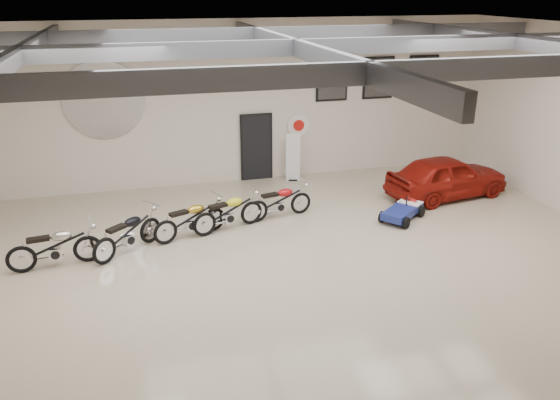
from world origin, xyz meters
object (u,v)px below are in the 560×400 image
object	(u,v)px
motorcycle_yellow	(228,211)
go_kart	(405,207)
motorcycle_black	(127,233)
motorcycle_silver	(54,246)
motorcycle_red	(279,201)
motorcycle_gold	(190,219)
vintage_car	(447,176)
banner_stand	(293,156)

from	to	relation	value
motorcycle_yellow	go_kart	bearing A→B (deg)	-24.44
motorcycle_black	motorcycle_silver	bearing A→B (deg)	151.49
motorcycle_silver	motorcycle_red	bearing A→B (deg)	6.98
go_kart	motorcycle_yellow	bearing A→B (deg)	136.57
motorcycle_black	motorcycle_yellow	size ratio (longest dim) A/B	1.00
motorcycle_silver	motorcycle_yellow	size ratio (longest dim) A/B	1.01
motorcycle_silver	motorcycle_black	size ratio (longest dim) A/B	1.01
motorcycle_yellow	go_kart	xyz separation A→B (m)	(4.74, -0.47, -0.19)
motorcycle_gold	go_kart	world-z (taller)	motorcycle_gold
motorcycle_gold	motorcycle_red	xyz separation A→B (m)	(2.46, 0.62, -0.01)
motorcycle_gold	motorcycle_black	bearing A→B (deg)	176.43
go_kart	vintage_car	world-z (taller)	vintage_car
banner_stand	motorcycle_black	bearing A→B (deg)	-128.96
banner_stand	vintage_car	distance (m)	4.75
motorcycle_red	motorcycle_gold	bearing A→B (deg)	-177.42
motorcycle_yellow	vintage_car	xyz separation A→B (m)	(6.66, 0.67, 0.13)
banner_stand	motorcycle_black	distance (m)	6.52
motorcycle_silver	motorcycle_gold	world-z (taller)	motorcycle_silver
banner_stand	motorcycle_yellow	world-z (taller)	banner_stand
motorcycle_gold	vintage_car	xyz separation A→B (m)	(7.66, 0.87, 0.13)
go_kart	motorcycle_gold	bearing A→B (deg)	139.46
motorcycle_yellow	motorcycle_red	xyz separation A→B (m)	(1.47, 0.43, -0.02)
motorcycle_red	vintage_car	xyz separation A→B (m)	(5.19, 0.25, 0.15)
motorcycle_silver	vintage_car	bearing A→B (deg)	1.47
motorcycle_silver	vintage_car	distance (m)	10.86
motorcycle_silver	motorcycle_yellow	xyz separation A→B (m)	(4.07, 0.98, -0.01)
motorcycle_black	go_kart	world-z (taller)	motorcycle_black
motorcycle_gold	go_kart	xyz separation A→B (m)	(5.74, -0.27, -0.18)
banner_stand	motorcycle_gold	xyz separation A→B (m)	(-3.68, -3.46, -0.33)
motorcycle_silver	go_kart	xyz separation A→B (m)	(8.81, 0.51, -0.20)
motorcycle_gold	motorcycle_yellow	bearing A→B (deg)	-10.10
motorcycle_black	motorcycle_gold	bearing A→B (deg)	-22.49
banner_stand	motorcycle_red	distance (m)	3.11
go_kart	motorcycle_silver	bearing A→B (deg)	145.54
motorcycle_red	go_kart	distance (m)	3.40
motorcycle_yellow	vintage_car	distance (m)	6.69
banner_stand	motorcycle_silver	bearing A→B (deg)	-133.98
banner_stand	motorcycle_yellow	bearing A→B (deg)	-115.53
motorcycle_gold	motorcycle_silver	bearing A→B (deg)	173.39
motorcycle_silver	vintage_car	size ratio (longest dim) A/B	0.53
motorcycle_silver	motorcycle_black	bearing A→B (deg)	4.12
motorcycle_yellow	vintage_car	world-z (taller)	vintage_car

